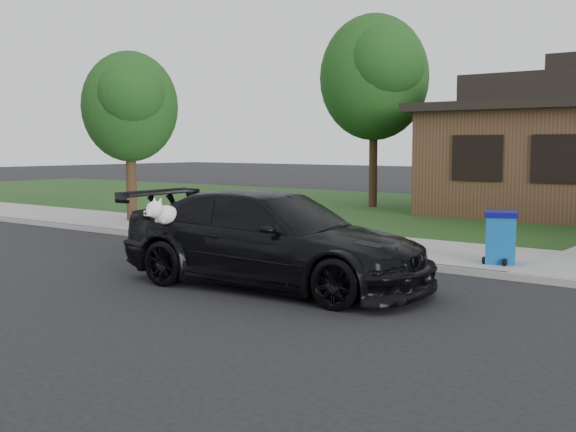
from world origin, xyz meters
The scene contains 8 objects.
ground centered at (0.00, 0.00, 0.00)m, with size 120.00×120.00×0.00m, color black.
sidewalk centered at (0.00, 5.00, 0.06)m, with size 60.00×3.00×0.12m, color gray.
curb centered at (0.00, 3.50, 0.06)m, with size 60.00×0.12×0.12m, color gray.
lawn centered at (0.00, 13.00, 0.07)m, with size 60.00×13.00×0.13m, color #193814.
sedan centered at (1.09, 0.73, 0.74)m, with size 5.22×2.58×1.47m.
recycling_bin centered at (3.29, 4.33, 0.58)m, with size 0.70×0.70×0.91m.
tree_0 centered at (-4.34, 12.88, 4.48)m, with size 3.78×3.60×6.34m.
tree_2 centered at (-7.38, 5.11, 3.27)m, with size 2.73×2.60×4.59m.
Camera 1 is at (7.97, -7.82, 2.17)m, focal length 45.00 mm.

